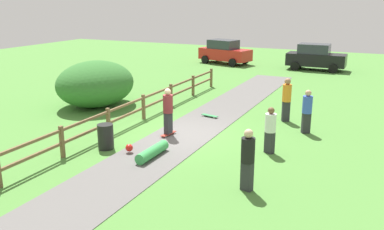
# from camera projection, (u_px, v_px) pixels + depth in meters

# --- Properties ---
(ground_plane) EXTENTS (60.00, 60.00, 0.00)m
(ground_plane) POSITION_uv_depth(u_px,v_px,m) (183.00, 135.00, 16.34)
(ground_plane) COLOR #4C8438
(asphalt_path) EXTENTS (2.40, 28.00, 0.02)m
(asphalt_path) POSITION_uv_depth(u_px,v_px,m) (183.00, 135.00, 16.34)
(asphalt_path) COLOR #605E5B
(asphalt_path) RESTS_ON ground_plane
(wooden_fence) EXTENTS (0.12, 18.12, 1.10)m
(wooden_fence) POSITION_uv_depth(u_px,v_px,m) (127.00, 111.00, 17.23)
(wooden_fence) COLOR brown
(wooden_fence) RESTS_ON ground_plane
(bush_large) EXTENTS (3.48, 4.18, 2.23)m
(bush_large) POSITION_uv_depth(u_px,v_px,m) (96.00, 84.00, 20.47)
(bush_large) COLOR #33702D
(bush_large) RESTS_ON ground_plane
(trash_bin) EXTENTS (0.56, 0.56, 0.90)m
(trash_bin) POSITION_uv_depth(u_px,v_px,m) (106.00, 137.00, 14.74)
(trash_bin) COLOR black
(trash_bin) RESTS_ON ground_plane
(skater_riding) EXTENTS (0.43, 0.82, 1.86)m
(skater_riding) POSITION_uv_depth(u_px,v_px,m) (168.00, 109.00, 15.95)
(skater_riding) COLOR #B23326
(skater_riding) RESTS_ON asphalt_path
(skater_fallen) EXTENTS (1.24, 1.61, 0.36)m
(skater_fallen) POSITION_uv_depth(u_px,v_px,m) (150.00, 152.00, 14.01)
(skater_fallen) COLOR green
(skater_fallen) RESTS_ON asphalt_path
(skateboard_loose) EXTENTS (0.82, 0.36, 0.08)m
(skateboard_loose) POSITION_uv_depth(u_px,v_px,m) (210.00, 116.00, 18.72)
(skateboard_loose) COLOR #338C4C
(skateboard_loose) RESTS_ON asphalt_path
(bystander_blue) EXTENTS (0.52, 0.52, 1.74)m
(bystander_blue) POSITION_uv_depth(u_px,v_px,m) (307.00, 109.00, 16.34)
(bystander_blue) COLOR #2D2D33
(bystander_blue) RESTS_ON ground_plane
(bystander_white) EXTENTS (0.50, 0.50, 1.63)m
(bystander_white) POSITION_uv_depth(u_px,v_px,m) (270.00, 128.00, 14.23)
(bystander_white) COLOR #2D2D33
(bystander_white) RESTS_ON ground_plane
(bystander_orange) EXTENTS (0.51, 0.51, 1.89)m
(bystander_orange) POSITION_uv_depth(u_px,v_px,m) (287.00, 98.00, 17.89)
(bystander_orange) COLOR #2D2D33
(bystander_orange) RESTS_ON ground_plane
(bystander_black) EXTENTS (0.47, 0.47, 1.78)m
(bystander_black) POSITION_uv_depth(u_px,v_px,m) (248.00, 157.00, 11.39)
(bystander_black) COLOR #2D2D33
(bystander_black) RESTS_ON ground_plane
(parked_car_black) EXTENTS (4.21, 2.02, 1.92)m
(parked_car_black) POSITION_uv_depth(u_px,v_px,m) (316.00, 57.00, 30.87)
(parked_car_black) COLOR black
(parked_car_black) RESTS_ON ground_plane
(parked_car_red) EXTENTS (4.49, 2.75, 1.92)m
(parked_car_red) POSITION_uv_depth(u_px,v_px,m) (225.00, 52.00, 33.84)
(parked_car_red) COLOR red
(parked_car_red) RESTS_ON ground_plane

